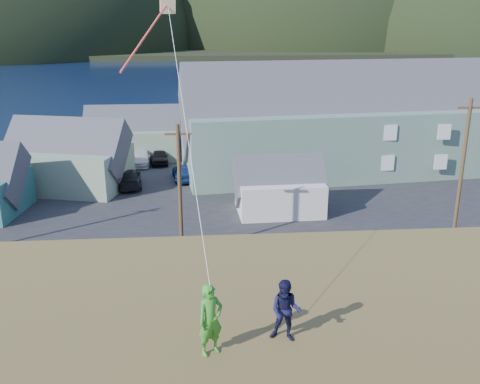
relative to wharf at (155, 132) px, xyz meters
name	(u,v)px	position (x,y,z in m)	size (l,w,h in m)	color
ground	(208,265)	(6.00, -40.00, -0.45)	(900.00, 900.00, 0.00)	#0A1638
grass_strip	(209,279)	(6.00, -42.00, -0.40)	(110.00, 8.00, 0.10)	#4C3D19
waterfront_lot	(204,184)	(6.00, -23.00, -0.39)	(72.00, 36.00, 0.12)	#28282B
wharf	(155,132)	(0.00, 0.00, 0.00)	(26.00, 14.00, 0.90)	gray
far_shore	(196,41)	(6.00, 290.00, 0.55)	(900.00, 320.00, 2.00)	black
far_hills	(260,43)	(41.59, 239.38, 1.55)	(760.00, 265.00, 143.00)	black
lodge	(372,121)	(22.76, -19.12, 4.59)	(38.22, 14.45, 13.12)	slate
shed_palegreen_near	(67,158)	(-6.07, -23.21, 2.44)	(11.86, 9.06, 7.69)	gray
shed_white	(280,187)	(11.83, -30.96, 1.70)	(7.17, 4.90, 5.56)	silver
shed_palegreen_far	(133,134)	(-1.43, -12.15, 2.22)	(10.42, 6.02, 6.97)	slate
utility_poles	(192,185)	(5.16, -38.50, 4.33)	(34.70, 0.24, 9.86)	#47331E
parked_cars	(101,169)	(-3.83, -19.83, 0.41)	(20.68, 13.04, 1.56)	gray
kite_flyer_green	(210,320)	(5.75, -59.60, 7.62)	(0.63, 0.42, 1.74)	green
kite_flyer_navy	(286,311)	(7.55, -59.20, 7.53)	(0.76, 0.59, 1.56)	#141437
kite_rig	(165,11)	(4.68, -53.42, 14.36)	(1.13, 3.48, 8.95)	beige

